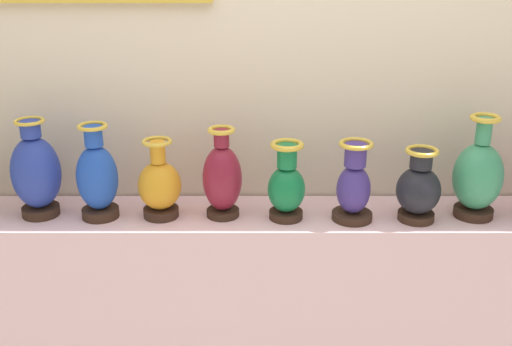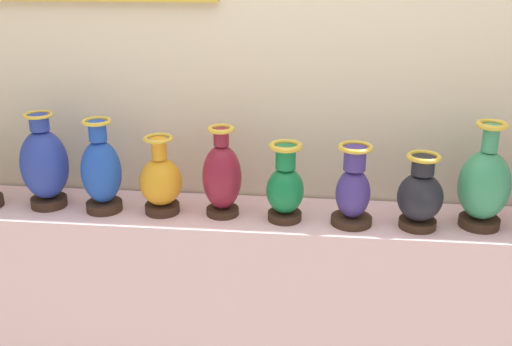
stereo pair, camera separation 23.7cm
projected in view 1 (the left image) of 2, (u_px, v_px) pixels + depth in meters
The scene contains 10 objects.
display_shelf at pixel (256, 305), 2.58m from camera, with size 2.92×0.36×0.84m, color beige.
back_wall at pixel (254, 70), 2.48m from camera, with size 4.43×0.14×2.71m.
vase_cobalt at pixel (36, 173), 2.36m from camera, with size 0.19×0.19×0.39m.
vase_sapphire at pixel (97, 178), 2.35m from camera, with size 0.16×0.16×0.38m.
vase_amber at pixel (160, 186), 2.36m from camera, with size 0.17×0.17×0.31m.
vase_burgundy at pixel (222, 178), 2.36m from camera, with size 0.15×0.15×0.36m.
vase_emerald at pixel (286, 186), 2.35m from camera, with size 0.14×0.14×0.31m.
vase_indigo at pixel (354, 186), 2.34m from camera, with size 0.16×0.16×0.31m.
vase_onyx at pixel (419, 189), 2.33m from camera, with size 0.17×0.17×0.29m.
vase_jade at pixel (478, 176), 2.35m from camera, with size 0.19×0.19×0.41m.
Camera 1 is at (0.00, -2.23, 1.84)m, focal length 43.18 mm.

